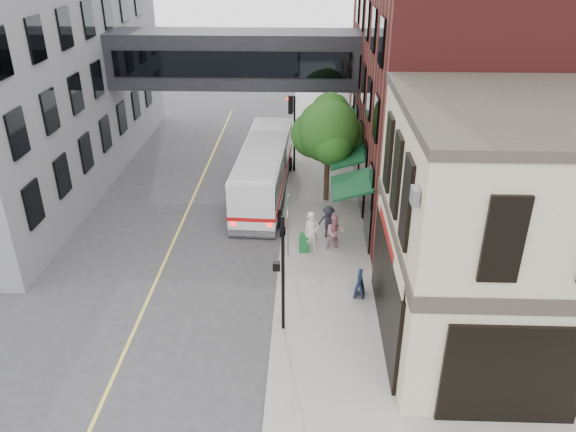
# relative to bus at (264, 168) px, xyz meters

# --- Properties ---
(ground) EXTENTS (120.00, 120.00, 0.00)m
(ground) POSITION_rel_bus_xyz_m (1.15, -13.85, -1.55)
(ground) COLOR #38383A
(ground) RESTS_ON ground
(sidewalk_main) EXTENTS (4.00, 60.00, 0.15)m
(sidewalk_main) POSITION_rel_bus_xyz_m (3.15, 0.15, -1.48)
(sidewalk_main) COLOR gray
(sidewalk_main) RESTS_ON ground
(corner_building) EXTENTS (10.19, 8.12, 8.45)m
(corner_building) POSITION_rel_bus_xyz_m (10.13, -11.85, 2.66)
(corner_building) COLOR #BFAE92
(corner_building) RESTS_ON ground
(brick_building) EXTENTS (13.76, 18.00, 14.00)m
(brick_building) POSITION_rel_bus_xyz_m (11.13, 1.14, 5.44)
(brick_building) COLOR #531A19
(brick_building) RESTS_ON ground
(skyway_bridge) EXTENTS (14.00, 3.18, 3.00)m
(skyway_bridge) POSITION_rel_bus_xyz_m (-1.85, 4.15, 4.95)
(skyway_bridge) COLOR black
(skyway_bridge) RESTS_ON ground
(traffic_signal_near) EXTENTS (0.44, 0.22, 4.60)m
(traffic_signal_near) POSITION_rel_bus_xyz_m (1.52, -11.85, 1.43)
(traffic_signal_near) COLOR black
(traffic_signal_near) RESTS_ON sidewalk_main
(traffic_signal_far) EXTENTS (0.53, 0.28, 4.50)m
(traffic_signal_far) POSITION_rel_bus_xyz_m (1.41, 3.15, 1.79)
(traffic_signal_far) COLOR black
(traffic_signal_far) RESTS_ON sidewalk_main
(street_sign_pole) EXTENTS (0.08, 0.75, 3.00)m
(street_sign_pole) POSITION_rel_bus_xyz_m (1.54, -6.85, 0.38)
(street_sign_pole) COLOR gray
(street_sign_pole) RESTS_ON sidewalk_main
(street_tree) EXTENTS (3.80, 3.20, 5.60)m
(street_tree) POSITION_rel_bus_xyz_m (3.35, -0.63, 2.36)
(street_tree) COLOR #382619
(street_tree) RESTS_ON sidewalk_main
(lane_marking) EXTENTS (0.12, 40.00, 0.01)m
(lane_marking) POSITION_rel_bus_xyz_m (-3.85, -3.85, -1.55)
(lane_marking) COLOR #D8CC4C
(lane_marking) RESTS_ON ground
(bus) EXTENTS (2.85, 10.37, 2.77)m
(bus) POSITION_rel_bus_xyz_m (0.00, 0.00, 0.00)
(bus) COLOR silver
(bus) RESTS_ON ground
(pedestrian_a) EXTENTS (0.83, 0.70, 1.93)m
(pedestrian_a) POSITION_rel_bus_xyz_m (2.57, -6.38, -0.44)
(pedestrian_a) COLOR white
(pedestrian_a) RESTS_ON sidewalk_main
(pedestrian_b) EXTENTS (0.92, 0.78, 1.67)m
(pedestrian_b) POSITION_rel_bus_xyz_m (3.60, -6.09, -0.57)
(pedestrian_b) COLOR #CA8290
(pedestrian_b) RESTS_ON sidewalk_main
(pedestrian_c) EXTENTS (1.07, 0.70, 1.56)m
(pedestrian_c) POSITION_rel_bus_xyz_m (3.34, -4.98, -0.62)
(pedestrian_c) COLOR #22222A
(pedestrian_c) RESTS_ON sidewalk_main
(newspaper_box) EXTENTS (0.45, 0.41, 0.83)m
(newspaper_box) POSITION_rel_bus_xyz_m (2.25, -6.35, -0.99)
(newspaper_box) COLOR #155D2B
(newspaper_box) RESTS_ON sidewalk_main
(sandwich_board) EXTENTS (0.47, 0.64, 1.05)m
(sandwich_board) POSITION_rel_bus_xyz_m (4.43, -9.70, -0.88)
(sandwich_board) COLOR black
(sandwich_board) RESTS_ON sidewalk_main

